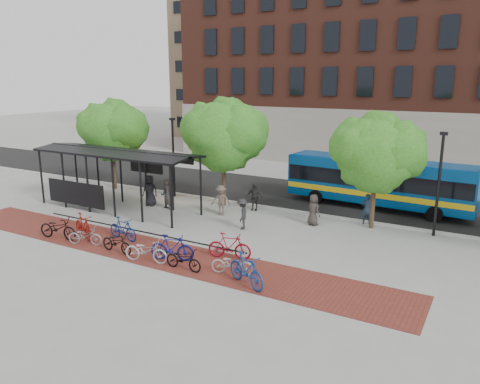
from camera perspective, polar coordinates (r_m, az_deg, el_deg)
The scene contains 32 objects.
ground at distance 24.50m, azimuth -0.04°, elevation -4.31°, with size 160.00×160.00×0.00m, color #9E9E99.
asphalt_street at distance 31.43m, azimuth 7.21°, elevation -0.33°, with size 160.00×8.00×0.01m, color black.
curb at distance 27.88m, azimuth 4.05°, elevation -1.97°, with size 160.00×0.25×0.12m, color #B7B7B2.
brick_strip at distance 21.76m, azimuth -11.29°, elevation -6.96°, with size 24.00×3.00×0.01m, color maroon.
bike_rack_rail at distance 23.21m, azimuth -12.28°, elevation -5.69°, with size 12.00×0.05×0.95m, color black.
building_tower at distance 66.64m, azimuth 5.41°, elevation 20.08°, with size 22.00×22.00×30.00m, color #7A664C.
bus_shelter at distance 28.26m, azimuth -15.04°, elevation 3.92°, with size 10.60×3.07×3.60m.
tree_a at distance 33.43m, azimuth -15.22°, elevation 7.52°, with size 4.90×4.00×6.18m.
tree_b at distance 27.84m, azimuth -1.82°, elevation 7.27°, with size 5.15×4.20×6.47m.
tree_c at distance 24.46m, azimuth 16.52°, elevation 4.86°, with size 4.66×3.80×5.92m.
lamp_post_left at distance 30.59m, azimuth -8.13°, elevation 4.49°, with size 0.35×0.20×5.12m.
lamp_post_right at distance 24.45m, azimuth 23.09°, elevation 1.19°, with size 0.35×0.20×5.12m.
bus at distance 28.94m, azimuth 16.56°, elevation 1.39°, with size 11.00×3.10×2.94m.
bike_0 at distance 24.24m, azimuth -21.31°, elevation -4.10°, with size 0.74×2.13×1.12m, color black.
bike_1 at distance 23.96m, azimuth -18.55°, elevation -3.96°, with size 0.57×2.01×1.21m, color maroon.
bike_2 at distance 23.03m, azimuth -18.37°, elevation -5.09°, with size 0.58×1.67×0.88m, color gray.
bike_3 at distance 23.16m, azimuth -14.09°, elevation -4.38°, with size 0.52×1.86×1.12m, color navy.
bike_4 at distance 21.61m, azimuth -14.79°, elevation -5.98°, with size 0.62×1.79×0.94m, color black.
bike_6 at distance 20.23m, azimuth -11.37°, elevation -7.01°, with size 0.69×1.99×1.05m, color #AFAFB2.
bike_7 at distance 20.21m, azimuth -8.28°, elevation -6.73°, with size 0.54×1.92×1.16m, color navy.
bike_8 at distance 19.25m, azimuth -6.91°, elevation -8.15°, with size 0.60×1.72×0.90m, color black.
bike_9 at distance 20.19m, azimuth -1.28°, elevation -6.60°, with size 0.54×1.92×1.15m, color maroon.
bike_10 at distance 18.70m, azimuth -0.95°, elevation -8.71°, with size 0.60×1.73×0.91m, color #A6A6A8.
bike_11 at distance 17.67m, azimuth 0.75°, elevation -9.48°, with size 0.59×2.10×1.26m, color navy.
pedestrian_0 at distance 28.88m, azimuth -10.90°, elevation 0.20°, with size 0.93×0.61×1.91m, color black.
pedestrian_1 at distance 28.01m, azimuth -8.77°, elevation -0.24°, with size 0.66×0.43×1.81m, color #3E3631.
pedestrian_2 at distance 28.34m, azimuth -8.91°, elevation -0.38°, with size 0.74×0.57×1.52m, color #1E3246.
pedestrian_3 at distance 26.43m, azimuth -2.34°, elevation -1.02°, with size 1.12×0.64×1.73m, color brown.
pedestrian_4 at distance 27.43m, azimuth 1.76°, elevation -0.58°, with size 0.95×0.40×1.62m, color #2A2A2A.
pedestrian_6 at distance 24.94m, azimuth 8.94°, elevation -2.15°, with size 0.82×0.53×1.67m, color #372E2C.
pedestrian_7 at distance 25.66m, azimuth 15.21°, elevation -2.02°, with size 0.61×0.40×1.67m, color #1A293E.
pedestrian_9 at distance 24.00m, azimuth 0.29°, elevation -2.69°, with size 1.04×0.60×1.61m, color #252525.
Camera 1 is at (11.55, -20.23, 7.60)m, focal length 35.00 mm.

